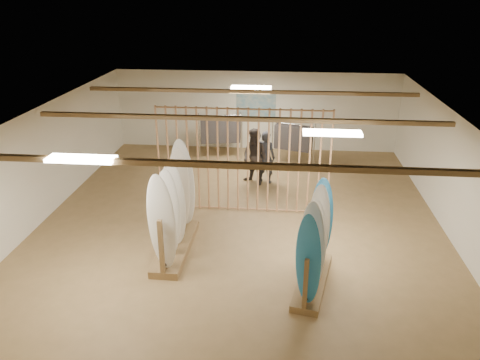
# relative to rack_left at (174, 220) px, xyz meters

# --- Properties ---
(floor) EXTENTS (12.00, 12.00, 0.00)m
(floor) POSITION_rel_rack_left_xyz_m (1.32, 1.39, -0.76)
(floor) COLOR #957548
(floor) RESTS_ON ground
(ceiling) EXTENTS (12.00, 12.00, 0.00)m
(ceiling) POSITION_rel_rack_left_xyz_m (1.32, 1.39, 2.04)
(ceiling) COLOR gray
(ceiling) RESTS_ON ground
(wall_back) EXTENTS (12.00, 0.00, 12.00)m
(wall_back) POSITION_rel_rack_left_xyz_m (1.32, 7.39, 0.64)
(wall_back) COLOR white
(wall_back) RESTS_ON ground
(wall_front) EXTENTS (12.00, 0.00, 12.00)m
(wall_front) POSITION_rel_rack_left_xyz_m (1.32, -4.61, 0.64)
(wall_front) COLOR white
(wall_front) RESTS_ON ground
(wall_left) EXTENTS (0.00, 12.00, 12.00)m
(wall_left) POSITION_rel_rack_left_xyz_m (-3.68, 1.39, 0.64)
(wall_left) COLOR white
(wall_left) RESTS_ON ground
(wall_right) EXTENTS (0.00, 12.00, 12.00)m
(wall_right) POSITION_rel_rack_left_xyz_m (6.32, 1.39, 0.64)
(wall_right) COLOR white
(wall_right) RESTS_ON ground
(ceiling_slats) EXTENTS (9.50, 6.12, 0.10)m
(ceiling_slats) POSITION_rel_rack_left_xyz_m (1.32, 1.39, 1.96)
(ceiling_slats) COLOR olive
(ceiling_slats) RESTS_ON ground
(light_panels) EXTENTS (1.20, 0.35, 0.06)m
(light_panels) POSITION_rel_rack_left_xyz_m (1.32, 1.39, 1.98)
(light_panels) COLOR white
(light_panels) RESTS_ON ground
(bamboo_partition) EXTENTS (4.45, 0.05, 2.78)m
(bamboo_partition) POSITION_rel_rack_left_xyz_m (1.32, 2.19, 0.64)
(bamboo_partition) COLOR tan
(bamboo_partition) RESTS_ON ground
(poster) EXTENTS (1.40, 0.03, 0.90)m
(poster) POSITION_rel_rack_left_xyz_m (1.32, 7.37, 0.84)
(poster) COLOR teal
(poster) RESTS_ON ground
(rack_left) EXTENTS (0.64, 2.35, 2.24)m
(rack_left) POSITION_rel_rack_left_xyz_m (0.00, 0.00, 0.00)
(rack_left) COLOR olive
(rack_left) RESTS_ON floor
(rack_right) EXTENTS (0.93, 2.09, 1.93)m
(rack_right) POSITION_rel_rack_left_xyz_m (3.00, -1.02, -0.11)
(rack_right) COLOR olive
(rack_right) RESTS_ON floor
(clothing_rack_a) EXTENTS (1.43, 0.60, 1.55)m
(clothing_rack_a) POSITION_rel_rack_left_xyz_m (0.18, 6.27, 0.25)
(clothing_rack_a) COLOR silver
(clothing_rack_a) RESTS_ON floor
(clothing_rack_b) EXTENTS (1.28, 0.72, 1.43)m
(clothing_rack_b) POSITION_rel_rack_left_xyz_m (2.66, 5.83, 0.17)
(clothing_rack_b) COLOR silver
(clothing_rack_b) RESTS_ON floor
(shopper_a) EXTENTS (0.76, 0.61, 1.82)m
(shopper_a) POSITION_rel_rack_left_xyz_m (1.82, 4.19, 0.15)
(shopper_a) COLOR #282A30
(shopper_a) RESTS_ON floor
(shopper_b) EXTENTS (1.18, 1.13, 1.93)m
(shopper_b) POSITION_rel_rack_left_xyz_m (1.51, 4.04, 0.20)
(shopper_b) COLOR #322B26
(shopper_b) RESTS_ON floor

